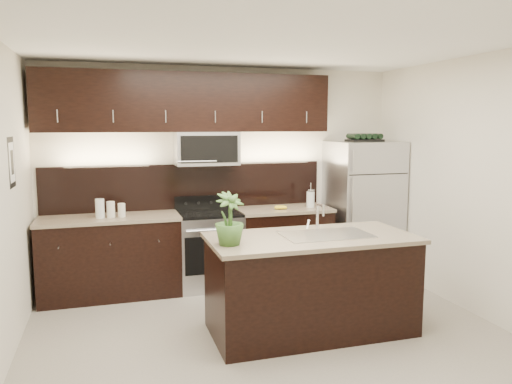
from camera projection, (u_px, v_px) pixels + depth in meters
ground at (272, 340)px, 4.65m from camera, size 4.50×4.50×0.00m
room_walls at (263, 158)px, 4.35m from camera, size 4.52×4.02×2.71m
counter_run at (193, 250)px, 6.06m from camera, size 3.51×0.65×0.94m
upper_fixtures at (190, 112)px, 5.98m from camera, size 3.49×0.40×1.66m
island at (311, 284)px, 4.79m from camera, size 1.96×0.96×0.94m
sink_faucet at (326, 233)px, 4.78m from camera, size 0.84×0.50×0.28m
refrigerator at (362, 209)px, 6.59m from camera, size 0.85×0.77×1.77m
wine_rack at (364, 138)px, 6.46m from camera, size 0.44×0.27×0.10m
plant at (229, 219)px, 4.35m from camera, size 0.34×0.34×0.47m
canisters at (108, 209)px, 5.66m from camera, size 0.33×0.10×0.22m
french_press at (311, 198)px, 6.36m from camera, size 0.11×0.11×0.30m
bananas at (277, 207)px, 6.21m from camera, size 0.18×0.16×0.05m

